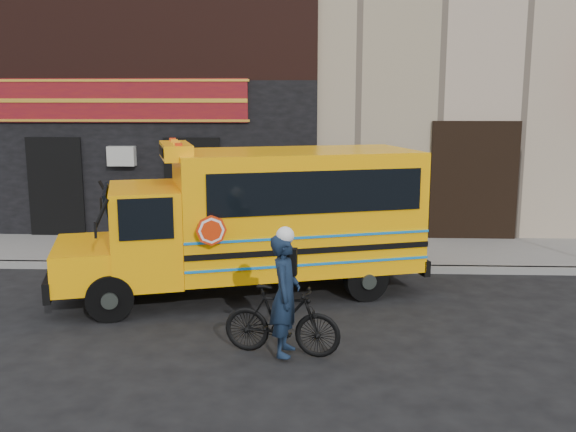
{
  "coord_description": "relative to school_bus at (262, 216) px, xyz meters",
  "views": [
    {
      "loc": [
        -0.02,
        -10.93,
        3.74
      ],
      "look_at": [
        -0.58,
        1.85,
        1.36
      ],
      "focal_mm": 40.0,
      "sensor_mm": 36.0,
      "label": 1
    }
  ],
  "objects": [
    {
      "name": "ground",
      "position": [
        1.04,
        -1.02,
        -1.51
      ],
      "size": [
        120.0,
        120.0,
        0.0
      ],
      "primitive_type": "plane",
      "color": "black",
      "rests_on": "ground"
    },
    {
      "name": "building",
      "position": [
        1.0,
        9.43,
        4.62
      ],
      "size": [
        20.0,
        10.7,
        12.0
      ],
      "color": "tan",
      "rests_on": "sidewalk"
    },
    {
      "name": "bicycle",
      "position": [
        0.54,
        -3.02,
        -0.99
      ],
      "size": [
        1.81,
        0.81,
        1.05
      ],
      "primitive_type": "imported",
      "rotation": [
        0.0,
        0.0,
        1.38
      ],
      "color": "black",
      "rests_on": "ground"
    },
    {
      "name": "curb",
      "position": [
        1.04,
        1.58,
        -1.43
      ],
      "size": [
        40.0,
        0.2,
        0.15
      ],
      "primitive_type": "cube",
      "color": "gray",
      "rests_on": "ground"
    },
    {
      "name": "school_bus",
      "position": [
        0.0,
        0.0,
        0.0
      ],
      "size": [
        7.22,
        4.01,
        2.92
      ],
      "color": "black",
      "rests_on": "ground"
    },
    {
      "name": "cyclist",
      "position": [
        0.6,
        -3.11,
        -0.62
      ],
      "size": [
        0.5,
        0.69,
        1.78
      ],
      "primitive_type": "imported",
      "rotation": [
        0.0,
        0.0,
        1.46
      ],
      "color": "black",
      "rests_on": "ground"
    },
    {
      "name": "sidewalk",
      "position": [
        1.04,
        3.08,
        -1.43
      ],
      "size": [
        40.0,
        3.0,
        0.15
      ],
      "primitive_type": "cube",
      "color": "slate",
      "rests_on": "ground"
    }
  ]
}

